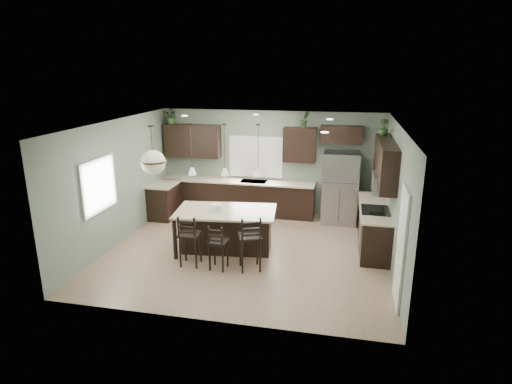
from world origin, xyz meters
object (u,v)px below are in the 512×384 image
object	(u,v)px
refrigerator	(340,188)
bar_stool_right	(250,242)
kitchen_island	(226,231)
bar_stool_center	(218,247)
bar_stool_left	(190,240)
serving_dish	(217,207)
plant_back_left	(171,116)

from	to	relation	value
refrigerator	bar_stool_right	xyz separation A→B (m)	(-1.66, -3.15, -0.35)
kitchen_island	bar_stool_right	distance (m)	1.08
kitchen_island	bar_stool_center	world-z (taller)	bar_stool_center
refrigerator	bar_stool_left	bearing A→B (deg)	-132.05
bar_stool_left	refrigerator	bearing A→B (deg)	45.72
refrigerator	serving_dish	xyz separation A→B (m)	(-2.58, -2.38, 0.07)
bar_stool_right	bar_stool_left	bearing A→B (deg)	161.75
bar_stool_center	plant_back_left	distance (m)	4.72
bar_stool_left	plant_back_left	world-z (taller)	plant_back_left
plant_back_left	serving_dish	bearing A→B (deg)	-52.05
kitchen_island	bar_stool_left	bearing A→B (deg)	-127.81
serving_dish	bar_stool_center	world-z (taller)	serving_dish
plant_back_left	refrigerator	bearing A→B (deg)	-2.95
kitchen_island	serving_dish	xyz separation A→B (m)	(-0.20, -0.02, 0.53)
refrigerator	plant_back_left	size ratio (longest dim) A/B	4.19
bar_stool_left	bar_stool_right	distance (m)	1.23
refrigerator	bar_stool_center	size ratio (longest dim) A/B	1.93
kitchen_island	serving_dish	bearing A→B (deg)	-180.00
serving_dish	bar_stool_right	xyz separation A→B (m)	(0.91, -0.77, -0.42)
serving_dish	plant_back_left	xyz separation A→B (m)	(-2.04, 2.62, 1.63)
serving_dish	bar_stool_left	world-z (taller)	bar_stool_left
bar_stool_center	plant_back_left	xyz separation A→B (m)	(-2.34, 3.50, 2.14)
serving_dish	plant_back_left	bearing A→B (deg)	127.95
bar_stool_center	plant_back_left	size ratio (longest dim) A/B	2.17
refrigerator	plant_back_left	bearing A→B (deg)	177.05
kitchen_island	bar_stool_left	size ratio (longest dim) A/B	1.94
bar_stool_center	bar_stool_right	distance (m)	0.64
bar_stool_left	kitchen_island	bearing A→B (deg)	56.66
bar_stool_left	plant_back_left	size ratio (longest dim) A/B	2.49
kitchen_island	bar_stool_right	world-z (taller)	bar_stool_right
plant_back_left	kitchen_island	bearing A→B (deg)	-49.19
bar_stool_center	plant_back_left	world-z (taller)	plant_back_left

